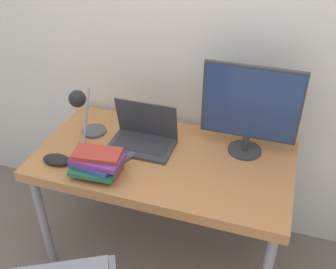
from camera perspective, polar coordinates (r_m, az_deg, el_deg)
wall_back at (r=2.28m, az=2.83°, el=14.11°), size 8.00×0.05×2.60m
desk at (r=2.21m, az=-0.66°, el=-4.65°), size 1.41×0.74×0.76m
laptop at (r=2.24m, az=-3.65°, el=-0.33°), size 0.36×0.24×0.25m
monitor at (r=2.10m, az=11.87°, el=3.88°), size 0.52×0.19×0.51m
desk_lamp at (r=2.24m, az=-12.24°, el=3.56°), size 0.15×0.25×0.34m
book_stack at (r=2.05m, az=-10.24°, el=-4.02°), size 0.27×0.21×0.13m
tv_remote at (r=2.14m, az=-6.73°, el=-3.74°), size 0.11×0.17×0.02m
media_remote at (r=2.12m, az=-7.05°, el=-4.14°), size 0.06×0.17×0.02m
game_controller at (r=2.20m, az=-15.86°, el=-3.52°), size 0.16×0.09×0.04m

